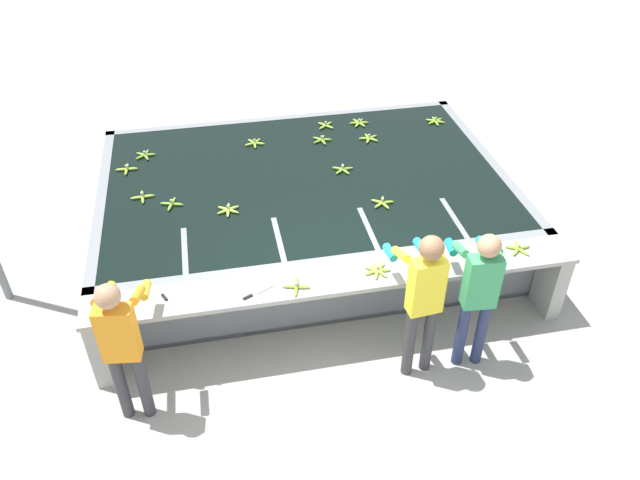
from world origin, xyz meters
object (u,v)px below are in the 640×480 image
object	(u,v)px
banana_bunch_floating_11	(255,143)
banana_bunch_floating_12	(382,203)
banana_bunch_floating_6	(228,210)
worker_0	(121,340)
banana_bunch_ledge_1	(296,287)
banana_bunch_floating_2	(322,140)
banana_bunch_ledge_0	(377,270)
banana_bunch_floating_0	(145,155)
knife_1	(254,294)
banana_bunch_floating_10	(435,121)
knife_0	(168,301)
banana_bunch_floating_4	(343,169)
banana_bunch_floating_8	(142,197)
worker_1	(423,293)
banana_bunch_floating_1	(369,138)
banana_bunch_floating_7	(359,123)
banana_bunch_floating_3	(326,125)
worker_2	(479,289)
banana_bunch_floating_5	(172,204)
banana_bunch_floating_9	(127,169)
banana_bunch_ledge_2	(518,249)

from	to	relation	value
banana_bunch_floating_11	banana_bunch_floating_12	world-z (taller)	same
banana_bunch_floating_6	worker_0	bearing A→B (deg)	-119.24
banana_bunch_floating_12	banana_bunch_ledge_1	size ratio (longest dim) A/B	0.99
worker_0	banana_bunch_floating_2	world-z (taller)	worker_0
worker_0	banana_bunch_ledge_0	size ratio (longest dim) A/B	5.74
banana_bunch_floating_0	knife_1	bearing A→B (deg)	-69.80
banana_bunch_floating_10	knife_0	size ratio (longest dim) A/B	0.86
banana_bunch_floating_4	banana_bunch_ledge_0	bearing A→B (deg)	-93.11
worker_0	banana_bunch_floating_8	bearing A→B (deg)	87.36
worker_1	banana_bunch_floating_0	xyz separation A→B (m)	(-2.61, 3.40, -0.13)
worker_0	banana_bunch_floating_1	distance (m)	4.49
banana_bunch_floating_12	knife_1	size ratio (longest dim) A/B	0.84
worker_1	banana_bunch_floating_7	distance (m)	3.76
banana_bunch_floating_3	banana_bunch_floating_2	bearing A→B (deg)	-109.21
worker_2	banana_bunch_floating_8	bearing A→B (deg)	143.09
worker_2	banana_bunch_floating_0	distance (m)	4.64
banana_bunch_floating_3	banana_bunch_floating_11	bearing A→B (deg)	-163.17
banana_bunch_floating_5	banana_bunch_floating_9	distance (m)	1.06
banana_bunch_floating_11	banana_bunch_floating_5	bearing A→B (deg)	-131.32
worker_1	banana_bunch_ledge_1	distance (m)	1.22
banana_bunch_floating_2	banana_bunch_floating_7	bearing A→B (deg)	32.09
banana_bunch_floating_7	banana_bunch_floating_9	xyz separation A→B (m)	(-3.17, -0.66, 0.00)
banana_bunch_floating_2	banana_bunch_floating_4	world-z (taller)	same
worker_0	banana_bunch_floating_7	distance (m)	4.84
banana_bunch_floating_2	knife_1	xyz separation A→B (m)	(-1.25, -2.89, -0.01)
banana_bunch_floating_3	banana_bunch_floating_10	bearing A→B (deg)	-6.50
banana_bunch_floating_11	banana_bunch_ledge_2	xyz separation A→B (m)	(2.44, -2.84, 0.00)
banana_bunch_floating_2	banana_bunch_floating_7	xyz separation A→B (m)	(0.62, 0.39, -0.00)
banana_bunch_floating_1	banana_bunch_floating_11	world-z (taller)	same
banana_bunch_floating_3	knife_0	xyz separation A→B (m)	(-2.21, -3.24, -0.01)
worker_1	worker_2	world-z (taller)	worker_1
banana_bunch_floating_8	banana_bunch_floating_9	xyz separation A→B (m)	(-0.21, 0.69, 0.00)
banana_bunch_floating_8	banana_bunch_floating_9	bearing A→B (deg)	106.94
worker_1	banana_bunch_ledge_2	bearing A→B (deg)	25.36
banana_bunch_floating_1	banana_bunch_floating_9	world-z (taller)	same
worker_1	banana_bunch_floating_12	distance (m)	1.72
worker_0	banana_bunch_ledge_0	xyz separation A→B (m)	(2.45, 0.55, -0.07)
banana_bunch_floating_9	banana_bunch_ledge_1	size ratio (longest dim) A/B	1.00
worker_2	banana_bunch_floating_9	distance (m)	4.58
banana_bunch_floating_0	banana_bunch_floating_8	size ratio (longest dim) A/B	0.98
worker_1	banana_bunch_ledge_1	size ratio (longest dim) A/B	6.01
worker_1	banana_bunch_ledge_2	distance (m)	1.40
banana_bunch_floating_5	banana_bunch_floating_7	world-z (taller)	same
banana_bunch_floating_10	banana_bunch_ledge_1	bearing A→B (deg)	-129.26
worker_0	worker_2	bearing A→B (deg)	0.04
worker_0	banana_bunch_floating_8	xyz separation A→B (m)	(0.11, 2.39, -0.08)
banana_bunch_floating_1	banana_bunch_floating_3	distance (m)	0.70
worker_1	banana_bunch_floating_0	size ratio (longest dim) A/B	6.08
banana_bunch_floating_4	banana_bunch_floating_11	bearing A→B (deg)	138.10
banana_bunch_floating_4	banana_bunch_floating_9	bearing A→B (deg)	168.48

